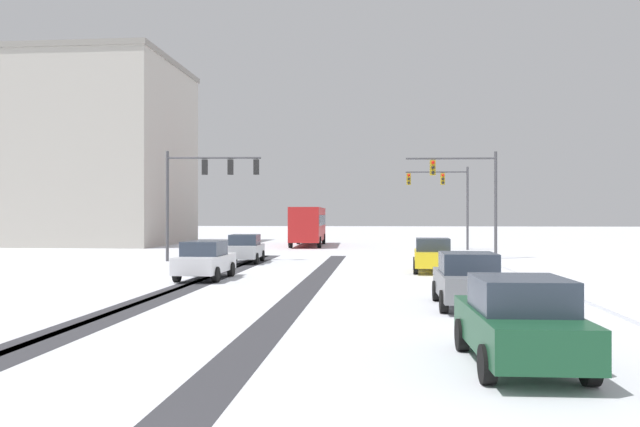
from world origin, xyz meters
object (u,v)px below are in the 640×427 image
at_px(bus_oncoming, 308,223).
at_px(car_dark_green_fifth, 519,321).
at_px(office_building_far_left_block, 56,154).
at_px(traffic_signal_near_right, 471,187).
at_px(traffic_signal_near_left, 205,180).
at_px(traffic_signal_far_right, 446,191).
at_px(car_grey_fourth, 468,280).
at_px(car_silver_lead, 245,248).
at_px(car_yellow_cab_second, 433,255).
at_px(car_white_third, 205,260).

bearing_deg(bus_oncoming, car_dark_green_fifth, -78.90).
distance_m(bus_oncoming, office_building_far_left_block, 25.16).
xyz_separation_m(traffic_signal_near_right, office_building_far_left_block, (-35.93, 19.17, 4.15)).
xyz_separation_m(traffic_signal_near_left, office_building_far_left_block, (-20.25, 20.93, 3.76)).
height_order(traffic_signal_far_right, car_grey_fourth, traffic_signal_far_right).
distance_m(car_silver_lead, car_grey_fourth, 19.56).
height_order(car_yellow_cab_second, car_grey_fourth, same).
distance_m(car_yellow_cab_second, car_white_third, 10.80).
distance_m(traffic_signal_near_right, car_yellow_cab_second, 9.02).
bearing_deg(bus_oncoming, car_yellow_cab_second, -70.95).
relative_size(car_yellow_cab_second, office_building_far_left_block, 0.18).
bearing_deg(car_white_third, traffic_signal_near_left, 105.53).
distance_m(traffic_signal_far_right, car_white_third, 27.42).
distance_m(traffic_signal_far_right, car_dark_green_fifth, 39.05).
xyz_separation_m(car_white_third, car_grey_fourth, (9.96, -7.28, 0.00)).
bearing_deg(traffic_signal_near_right, car_silver_lead, -168.51).
xyz_separation_m(traffic_signal_near_right, car_silver_lead, (-13.09, -2.66, -3.57)).
height_order(traffic_signal_near_right, office_building_far_left_block, office_building_far_left_block).
relative_size(car_white_third, car_grey_fourth, 1.00).
bearing_deg(car_silver_lead, car_yellow_cab_second, -26.61).
bearing_deg(car_yellow_cab_second, car_white_third, -156.55).
height_order(car_grey_fourth, car_dark_green_fifth, same).
relative_size(traffic_signal_near_left, car_yellow_cab_second, 1.56).
relative_size(traffic_signal_near_left, car_dark_green_fifth, 1.57).
bearing_deg(car_dark_green_fifth, car_white_third, 123.80).
height_order(traffic_signal_far_right, bus_oncoming, traffic_signal_far_right).
bearing_deg(traffic_signal_near_right, car_white_third, -136.77).
height_order(traffic_signal_near_left, car_white_third, traffic_signal_near_left).
bearing_deg(traffic_signal_far_right, bus_oncoming, 153.72).
distance_m(traffic_signal_far_right, traffic_signal_near_left, 20.70).
xyz_separation_m(car_white_third, office_building_far_left_block, (-23.11, 31.23, 7.72)).
distance_m(traffic_signal_near_left, car_grey_fourth, 22.12).
distance_m(traffic_signal_far_right, traffic_signal_near_right, 12.00).
height_order(car_white_third, car_grey_fourth, same).
height_order(car_silver_lead, car_white_third, same).
relative_size(car_grey_fourth, office_building_far_left_block, 0.18).
bearing_deg(car_yellow_cab_second, traffic_signal_far_right, 82.21).
bearing_deg(car_white_third, car_grey_fourth, -36.18).
bearing_deg(office_building_far_left_block, car_silver_lead, -43.70).
xyz_separation_m(car_white_third, car_dark_green_fifth, (9.85, -14.72, 0.00)).
bearing_deg(car_silver_lead, car_grey_fourth, -58.49).
relative_size(car_yellow_cab_second, car_grey_fourth, 1.02).
bearing_deg(office_building_far_left_block, traffic_signal_near_left, -45.95).
height_order(traffic_signal_far_right, traffic_signal_near_right, same).
distance_m(car_yellow_cab_second, car_grey_fourth, 11.58).
xyz_separation_m(car_yellow_cab_second, car_grey_fourth, (0.05, -11.58, 0.00)).
relative_size(car_silver_lead, car_dark_green_fifth, 1.01).
height_order(car_white_third, car_dark_green_fifth, same).
distance_m(traffic_signal_near_right, car_white_third, 17.96).
bearing_deg(traffic_signal_near_right, car_grey_fourth, -98.42).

